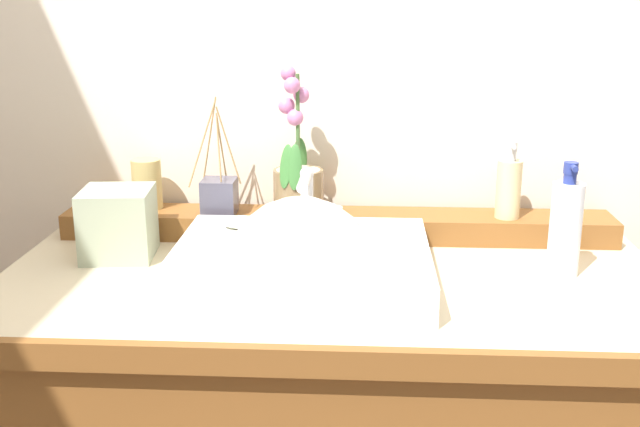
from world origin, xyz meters
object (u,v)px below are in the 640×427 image
at_px(reed_diffuser, 219,195).
at_px(lotion_bottle, 565,227).
at_px(tissue_box, 118,223).
at_px(sink_basin, 301,269).
at_px(soap_dispenser, 509,187).
at_px(tumbler_cup, 147,184).
at_px(soap_bar, 241,222).
at_px(potted_plant, 297,177).

height_order(reed_diffuser, lotion_bottle, reed_diffuser).
bearing_deg(lotion_bottle, tissue_box, 176.28).
height_order(sink_basin, lotion_bottle, lotion_bottle).
bearing_deg(sink_basin, soap_dispenser, 33.51).
bearing_deg(tumbler_cup, reed_diffuser, -11.76).
bearing_deg(reed_diffuser, sink_basin, -53.84).
height_order(sink_basin, soap_bar, sink_basin).
xyz_separation_m(soap_dispenser, lotion_bottle, (0.07, -0.19, -0.03)).
bearing_deg(tumbler_cup, sink_basin, -39.96).
bearing_deg(tumbler_cup, potted_plant, -6.24).
height_order(potted_plant, soap_dispenser, potted_plant).
relative_size(sink_basin, tumbler_cup, 4.25).
distance_m(potted_plant, lotion_bottle, 0.53).
height_order(soap_dispenser, reed_diffuser, reed_diffuser).
relative_size(soap_bar, tissue_box, 0.53).
relative_size(reed_diffuser, tissue_box, 1.82).
bearing_deg(soap_dispenser, reed_diffuser, -179.53).
bearing_deg(soap_dispenser, potted_plant, -179.10).
relative_size(potted_plant, tissue_box, 2.28).
height_order(soap_bar, lotion_bottle, lotion_bottle).
bearing_deg(potted_plant, tumbler_cup, 173.76).
xyz_separation_m(reed_diffuser, tissue_box, (-0.17, -0.13, -0.02)).
bearing_deg(potted_plant, soap_bar, -123.76).
bearing_deg(tumbler_cup, soap_bar, -38.01).
xyz_separation_m(tumbler_cup, tissue_box, (-0.01, -0.16, -0.04)).
relative_size(sink_basin, soap_dispenser, 2.85).
distance_m(sink_basin, tissue_box, 0.38).
xyz_separation_m(soap_bar, tumbler_cup, (-0.23, 0.18, 0.03)).
relative_size(potted_plant, reed_diffuser, 1.25).
distance_m(tumbler_cup, tissue_box, 0.17).
bearing_deg(soap_dispenser, lotion_bottle, -70.20).
xyz_separation_m(potted_plant, tumbler_cup, (-0.32, 0.04, -0.03)).
bearing_deg(tissue_box, sink_basin, -19.61).
bearing_deg(tumbler_cup, tissue_box, -94.43).
bearing_deg(tissue_box, tumbler_cup, 85.57).
relative_size(soap_dispenser, tissue_box, 1.18).
bearing_deg(potted_plant, lotion_bottle, -20.25).
height_order(soap_dispenser, tumbler_cup, soap_dispenser).
distance_m(sink_basin, potted_plant, 0.28).
bearing_deg(tumbler_cup, lotion_bottle, -14.93).
relative_size(sink_basin, soap_bar, 6.34).
height_order(tumbler_cup, reed_diffuser, reed_diffuser).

